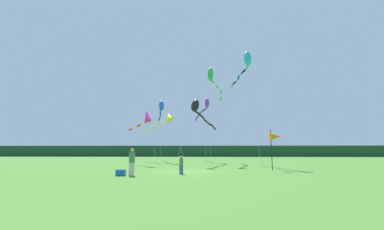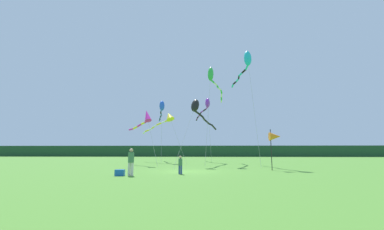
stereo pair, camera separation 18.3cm
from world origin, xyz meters
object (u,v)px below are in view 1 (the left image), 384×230
kite_yellow (166,118)px  person_adult (132,160)px  kite_magenta (145,117)px  kite_cyan (246,62)px  cooler_box (121,173)px  kite_purple (205,106)px  banner_flag_pole (275,137)px  kite_blue (161,108)px  person_child (181,164)px  kite_black (198,110)px  kite_green (212,78)px

kite_yellow → person_adult: bearing=-89.1°
kite_magenta → kite_cyan: size_ratio=0.50×
cooler_box → kite_yellow: (0.39, 16.15, 5.61)m
kite_purple → kite_cyan: kite_cyan is taller
banner_flag_pole → kite_blue: size_ratio=0.36×
person_child → banner_flag_pole: (7.38, 3.50, 2.00)m
person_child → kite_black: 10.32m
person_adult → kite_green: kite_green is taller
person_child → kite_black: bearing=83.5°
kite_blue → kite_yellow: (1.40, -4.00, -2.12)m
person_child → kite_black: (1.01, 8.86, 5.20)m
cooler_box → kite_yellow: 17.10m
person_child → kite_magenta: bearing=116.7°
kite_blue → kite_purple: (6.62, -1.16, 0.02)m
kite_cyan → kite_green: bearing=141.3°
cooler_box → kite_blue: (-1.01, 20.15, 7.74)m
person_adult → kite_green: (5.76, 13.15, 9.33)m
kite_magenta → kite_yellow: 5.61m
cooler_box → kite_cyan: bearing=46.1°
cooler_box → kite_black: size_ratio=0.06×
kite_blue → kite_purple: bearing=-9.9°
cooler_box → kite_cyan: 18.13m
person_child → kite_blue: (-4.70, 18.90, 7.25)m
banner_flag_pole → kite_cyan: size_ratio=0.27×
person_child → kite_yellow: 16.10m
person_adult → kite_blue: 21.31m
cooler_box → kite_blue: bearing=92.9°
kite_magenta → kite_purple: 10.96m
kite_black → kite_blue: bearing=119.6°
kite_cyan → kite_black: kite_cyan is taller
banner_flag_pole → kite_purple: size_ratio=0.37×
kite_black → kite_green: size_ratio=0.83×
kite_cyan → kite_black: 7.51m
kite_blue → kite_green: kite_green is taller
person_adult → kite_magenta: 11.64m
kite_yellow → kite_blue: bearing=109.3°
person_child → banner_flag_pole: banner_flag_pole is taller
kite_yellow → kite_cyan: bearing=-31.0°
person_child → kite_yellow: bearing=102.5°
kite_purple → kite_cyan: bearing=-63.0°
person_child → kite_purple: kite_purple is taller
banner_flag_pole → kite_green: size_ratio=0.29×
banner_flag_pole → kite_purple: (-5.46, 14.24, 5.28)m
kite_blue → kite_black: kite_blue is taller
kite_magenta → kite_black: (5.81, -0.67, 0.69)m
person_adult → kite_cyan: 17.27m
person_child → kite_blue: 20.78m
kite_magenta → person_child: bearing=-63.3°
cooler_box → kite_black: 12.51m
person_child → kite_purple: size_ratio=0.13×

